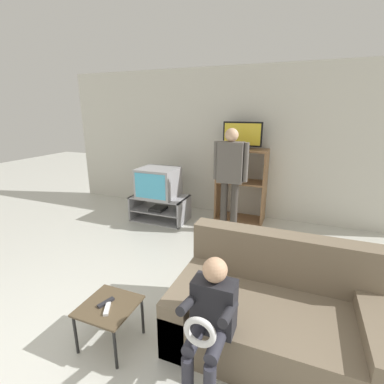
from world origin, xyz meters
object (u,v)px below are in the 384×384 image
couch (274,312)px  television_main (159,182)px  person_standing_adult (230,171)px  television_flat (242,136)px  remote_control_white (107,309)px  tv_stand (160,208)px  remote_control_black (106,302)px  media_shelf (241,185)px  snack_table (109,310)px  person_seated_child (210,316)px

couch → television_main: bearing=136.8°
television_main → person_standing_adult: 1.31m
television_flat → couch: 3.00m
remote_control_white → tv_stand: bearing=81.8°
remote_control_black → tv_stand: bearing=127.1°
tv_stand → media_shelf: 1.48m
tv_stand → remote_control_black: bearing=-70.8°
television_main → snack_table: (0.95, -2.60, -0.36)m
television_flat → couch: television_flat is taller
television_main → couch: bearing=-43.2°
person_standing_adult → television_main: bearing=177.5°
snack_table → media_shelf: bearing=83.1°
media_shelf → remote_control_black: bearing=-97.5°
person_standing_adult → snack_table: bearing=-97.3°
remote_control_white → person_seated_child: 0.86m
television_main → person_standing_adult: size_ratio=0.39×
tv_stand → person_seated_child: bearing=-55.4°
snack_table → person_seated_child: (0.87, -0.01, 0.22)m
television_main → couch: size_ratio=0.40×
person_seated_child → television_main: bearing=124.8°
remote_control_black → media_shelf: bearing=100.4°
remote_control_white → television_flat: bearing=56.0°
television_flat → person_standing_adult: 0.77m
television_flat → remote_control_white: 3.39m
television_main → remote_control_black: 2.77m
television_flat → person_seated_child: (0.51, -3.16, -0.92)m
media_shelf → person_standing_adult: 0.69m
media_shelf → person_seated_child: 3.18m
tv_stand → couch: couch is taller
couch → person_seated_child: (-0.38, -0.55, 0.28)m
media_shelf → person_standing_adult: (-0.05, -0.59, 0.35)m
tv_stand → person_seated_child: 3.17m
snack_table → remote_control_black: remote_control_black is taller
remote_control_black → person_standing_adult: (0.36, 2.54, 0.61)m
tv_stand → person_seated_child: size_ratio=1.02×
remote_control_black → couch: couch is taller
tv_stand → remote_control_white: 2.81m
remote_control_black → couch: size_ratio=0.09×
couch → tv_stand: bearing=136.7°
tv_stand → television_main: bearing=144.6°
remote_control_black → television_main: bearing=127.4°
couch → person_standing_adult: (-0.92, 2.00, 0.72)m
media_shelf → remote_control_white: media_shelf is taller
person_seated_child → remote_control_white: bearing=-177.3°
tv_stand → television_flat: (1.28, 0.56, 1.26)m
couch → person_seated_child: bearing=-124.4°
remote_control_white → person_standing_adult: 2.68m
media_shelf → couch: (0.86, -2.59, -0.37)m
media_shelf → television_flat: bearing=149.7°
snack_table → remote_control_white: (0.03, -0.05, 0.06)m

